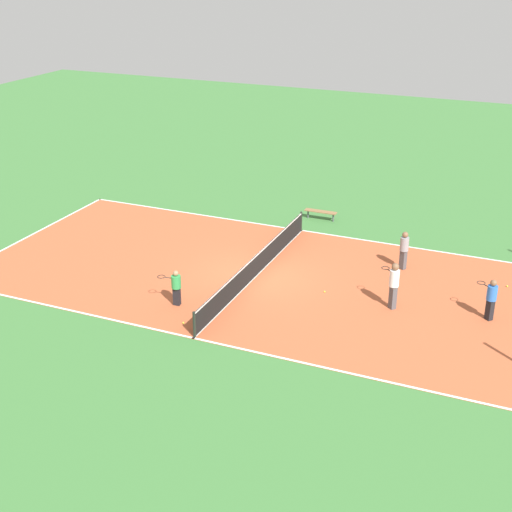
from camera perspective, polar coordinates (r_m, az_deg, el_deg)
name	(u,v)px	position (r m, az deg, el deg)	size (l,w,h in m)	color
ground_plane	(256,276)	(29.17, 0.00, -1.62)	(80.00, 80.00, 0.00)	#3D7538
court_surface	(256,276)	(29.17, 0.00, -1.60)	(11.07, 22.91, 0.02)	#B75633
tennis_net	(256,265)	(28.96, 0.00, -0.70)	(10.87, 0.10, 0.97)	black
bench	(321,212)	(35.19, 5.19, 3.51)	(0.36, 1.60, 0.45)	olive
player_near_white	(394,282)	(26.63, 10.97, -2.08)	(0.87, 0.91, 1.83)	#4C4C51
player_far_green	(176,286)	(26.69, -6.42, -2.37)	(0.40, 0.96, 1.40)	black
player_near_blue	(491,297)	(26.80, 18.31, -3.13)	(0.87, 0.91, 1.58)	black
player_baseline_gray	(404,248)	(30.04, 11.76, 0.64)	(0.49, 0.49, 1.65)	#4C4C51
tennis_ball_right_alley	(325,292)	(27.89, 5.51, -2.86)	(0.07, 0.07, 0.07)	#CCE033
tennis_ball_far_baseline	(183,323)	(25.69, -5.83, -5.34)	(0.07, 0.07, 0.07)	#CCE033
tennis_ball_near_net	(507,286)	(29.90, 19.46, -2.29)	(0.07, 0.07, 0.07)	#CCE033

